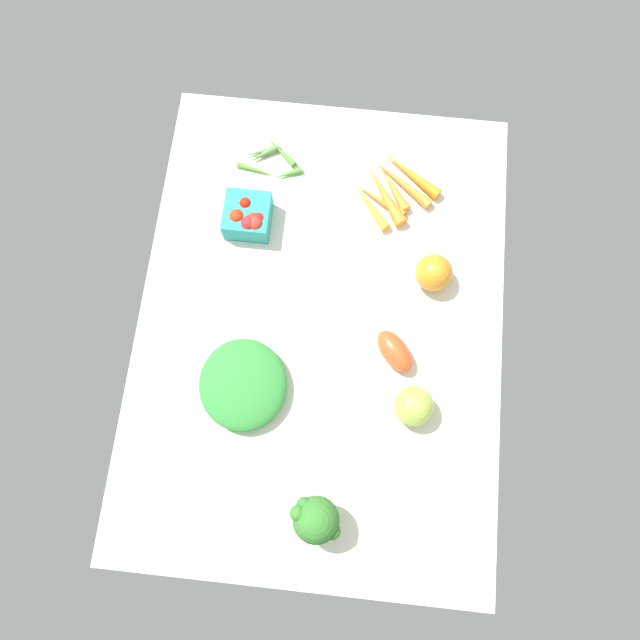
{
  "coord_description": "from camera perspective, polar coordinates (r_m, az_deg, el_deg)",
  "views": [
    {
      "loc": [
        31.41,
        3.33,
        120.58
      ],
      "look_at": [
        0.0,
        0.0,
        4.0
      ],
      "focal_mm": 32.94,
      "sensor_mm": 36.0,
      "label": 1
    }
  ],
  "objects": [
    {
      "name": "tablecloth",
      "position": [
        1.24,
        0.0,
        -0.36
      ],
      "size": [
        104.0,
        76.0,
        2.0
      ],
      "primitive_type": "cube",
      "color": "silver",
      "rests_on": "ground"
    },
    {
      "name": "roma_tomato",
      "position": [
        1.2,
        7.27,
        -3.02
      ],
      "size": [
        10.82,
        10.27,
        5.21
      ],
      "primitive_type": "ellipsoid",
      "rotation": [
        0.0,
        0.0,
        3.84
      ],
      "color": "#D84B22",
      "rests_on": "tablecloth"
    },
    {
      "name": "berry_basket",
      "position": [
        1.28,
        -7.0,
        9.93
      ],
      "size": [
        9.67,
        9.67,
        7.18
      ],
      "color": "teal",
      "rests_on": "tablecloth"
    },
    {
      "name": "broccoli_head",
      "position": [
        1.12,
        -0.41,
        -18.83
      ],
      "size": [
        8.58,
        9.35,
        11.44
      ],
      "color": "#9FC679",
      "rests_on": "tablecloth"
    },
    {
      "name": "leafy_greens_clump",
      "position": [
        1.18,
        -7.49,
        -6.22
      ],
      "size": [
        22.58,
        21.75,
        5.24
      ],
      "primitive_type": "ellipsoid",
      "rotation": [
        0.0,
        0.0,
        1.83
      ],
      "color": "#308234",
      "rests_on": "tablecloth"
    },
    {
      "name": "heirloom_tomato_green",
      "position": [
        1.17,
        9.09,
        -8.25
      ],
      "size": [
        7.92,
        7.92,
        7.92
      ],
      "primitive_type": "sphere",
      "color": "#9BBB44",
      "rests_on": "tablecloth"
    },
    {
      "name": "heirloom_tomato_orange",
      "position": [
        1.24,
        10.99,
        4.54
      ],
      "size": [
        7.82,
        7.82,
        7.82
      ],
      "primitive_type": "sphere",
      "color": "orange",
      "rests_on": "tablecloth"
    },
    {
      "name": "okra_pile",
      "position": [
        1.37,
        -4.91,
        15.31
      ],
      "size": [
        11.43,
        14.92,
        1.87
      ],
      "color": "#577D3B",
      "rests_on": "tablecloth"
    },
    {
      "name": "carrot_bunch",
      "position": [
        1.34,
        6.93,
        12.54
      ],
      "size": [
        20.17,
        20.46,
        2.96
      ],
      "color": "orange",
      "rests_on": "tablecloth"
    }
  ]
}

